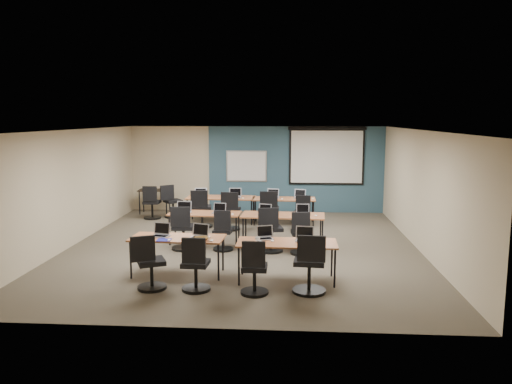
# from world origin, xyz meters

# --- Properties ---
(floor) EXTENTS (8.00, 9.00, 0.02)m
(floor) POSITION_xyz_m (0.00, 0.00, 0.00)
(floor) COLOR #6B6354
(floor) RESTS_ON ground
(ceiling) EXTENTS (8.00, 9.00, 0.02)m
(ceiling) POSITION_xyz_m (0.00, 0.00, 2.70)
(ceiling) COLOR white
(ceiling) RESTS_ON ground
(wall_back) EXTENTS (8.00, 0.04, 2.70)m
(wall_back) POSITION_xyz_m (0.00, 4.50, 1.35)
(wall_back) COLOR beige
(wall_back) RESTS_ON ground
(wall_front) EXTENTS (8.00, 0.04, 2.70)m
(wall_front) POSITION_xyz_m (0.00, -4.50, 1.35)
(wall_front) COLOR beige
(wall_front) RESTS_ON ground
(wall_left) EXTENTS (0.04, 9.00, 2.70)m
(wall_left) POSITION_xyz_m (-4.00, 0.00, 1.35)
(wall_left) COLOR beige
(wall_left) RESTS_ON ground
(wall_right) EXTENTS (0.04, 9.00, 2.70)m
(wall_right) POSITION_xyz_m (4.00, 0.00, 1.35)
(wall_right) COLOR beige
(wall_right) RESTS_ON ground
(blue_accent_panel) EXTENTS (5.50, 0.04, 2.70)m
(blue_accent_panel) POSITION_xyz_m (1.25, 4.47, 1.35)
(blue_accent_panel) COLOR #3D5977
(blue_accent_panel) RESTS_ON wall_back
(whiteboard) EXTENTS (1.28, 0.03, 0.98)m
(whiteboard) POSITION_xyz_m (-0.30, 4.43, 1.45)
(whiteboard) COLOR #A7ADB2
(whiteboard) RESTS_ON wall_back
(projector_screen) EXTENTS (2.40, 0.10, 1.82)m
(projector_screen) POSITION_xyz_m (2.20, 4.41, 1.89)
(projector_screen) COLOR black
(projector_screen) RESTS_ON wall_back
(training_table_front_left) EXTENTS (1.77, 0.74, 0.73)m
(training_table_front_left) POSITION_xyz_m (-1.05, -2.08, 0.68)
(training_table_front_left) COLOR #965F38
(training_table_front_left) RESTS_ON floor
(training_table_front_right) EXTENTS (1.82, 0.76, 0.73)m
(training_table_front_right) POSITION_xyz_m (1.03, -2.32, 0.69)
(training_table_front_right) COLOR #9F7442
(training_table_front_right) RESTS_ON floor
(training_table_mid_left) EXTENTS (1.69, 0.71, 0.73)m
(training_table_mid_left) POSITION_xyz_m (-0.95, 0.37, 0.68)
(training_table_mid_left) COLOR #975D33
(training_table_mid_left) RESTS_ON floor
(training_table_mid_right) EXTENTS (1.93, 0.80, 0.73)m
(training_table_mid_right) POSITION_xyz_m (0.91, 0.25, 0.69)
(training_table_mid_right) COLOR #A77B3A
(training_table_mid_right) RESTS_ON floor
(training_table_back_left) EXTENTS (1.93, 0.80, 0.73)m
(training_table_back_left) POSITION_xyz_m (-0.89, 2.75, 0.69)
(training_table_back_left) COLOR #A86D47
(training_table_back_left) RESTS_ON floor
(training_table_back_right) EXTENTS (1.75, 0.73, 0.73)m
(training_table_back_right) POSITION_xyz_m (0.91, 2.62, 0.68)
(training_table_back_right) COLOR olive
(training_table_back_right) RESTS_ON floor
(laptop_0) EXTENTS (0.33, 0.28, 0.25)m
(laptop_0) POSITION_xyz_m (-1.38, -2.02, 0.79)
(laptop_0) COLOR #B4B4B4
(laptop_0) RESTS_ON training_table_front_left
(mouse_0) EXTENTS (0.06, 0.09, 0.03)m
(mouse_0) POSITION_xyz_m (-1.14, -2.36, 0.74)
(mouse_0) COLOR white
(mouse_0) RESTS_ON training_table_front_left
(task_chair_0) EXTENTS (0.55, 0.51, 0.99)m
(task_chair_0) POSITION_xyz_m (-1.35, -2.96, 0.41)
(task_chair_0) COLOR black
(task_chair_0) RESTS_ON floor
(laptop_1) EXTENTS (0.34, 0.29, 0.26)m
(laptop_1) POSITION_xyz_m (-0.62, -2.10, 0.79)
(laptop_1) COLOR silver
(laptop_1) RESTS_ON training_table_front_left
(mouse_1) EXTENTS (0.07, 0.11, 0.04)m
(mouse_1) POSITION_xyz_m (-0.35, -2.36, 0.74)
(mouse_1) COLOR white
(mouse_1) RESTS_ON training_table_front_left
(task_chair_1) EXTENTS (0.50, 0.50, 0.98)m
(task_chair_1) POSITION_xyz_m (-0.54, -2.99, 0.40)
(task_chair_1) COLOR black
(task_chair_1) RESTS_ON floor
(laptop_2) EXTENTS (0.31, 0.27, 0.24)m
(laptop_2) POSITION_xyz_m (0.61, -2.09, 0.79)
(laptop_2) COLOR #BCBCBC
(laptop_2) RESTS_ON training_table_front_right
(mouse_2) EXTENTS (0.08, 0.11, 0.03)m
(mouse_2) POSITION_xyz_m (0.76, -2.29, 0.74)
(mouse_2) COLOR white
(mouse_2) RESTS_ON training_table_front_right
(task_chair_2) EXTENTS (0.48, 0.48, 0.97)m
(task_chair_2) POSITION_xyz_m (0.49, -3.09, 0.40)
(task_chair_2) COLOR black
(task_chair_2) RESTS_ON floor
(laptop_3) EXTENTS (0.33, 0.28, 0.25)m
(laptop_3) POSITION_xyz_m (1.36, -2.17, 0.79)
(laptop_3) COLOR #AFAFB1
(laptop_3) RESTS_ON training_table_front_right
(mouse_3) EXTENTS (0.07, 0.10, 0.03)m
(mouse_3) POSITION_xyz_m (1.66, -2.34, 0.74)
(mouse_3) COLOR white
(mouse_3) RESTS_ON training_table_front_right
(task_chair_3) EXTENTS (0.58, 0.58, 1.05)m
(task_chair_3) POSITION_xyz_m (1.42, -2.96, 0.44)
(task_chair_3) COLOR black
(task_chair_3) RESTS_ON floor
(laptop_4) EXTENTS (0.35, 0.30, 0.27)m
(laptop_4) POSITION_xyz_m (-1.45, 0.33, 0.80)
(laptop_4) COLOR silver
(laptop_4) RESTS_ON training_table_mid_left
(mouse_4) EXTENTS (0.06, 0.09, 0.03)m
(mouse_4) POSITION_xyz_m (-1.31, 0.14, 0.74)
(mouse_4) COLOR white
(mouse_4) RESTS_ON training_table_mid_left
(task_chair_4) EXTENTS (0.54, 0.54, 1.02)m
(task_chair_4) POSITION_xyz_m (-1.34, -0.32, 0.42)
(task_chair_4) COLOR black
(task_chair_4) RESTS_ON floor
(laptop_5) EXTENTS (0.30, 0.26, 0.23)m
(laptop_5) POSITION_xyz_m (-0.59, 0.36, 0.79)
(laptop_5) COLOR #A7A7B2
(laptop_5) RESTS_ON training_table_mid_left
(mouse_5) EXTENTS (0.06, 0.10, 0.03)m
(mouse_5) POSITION_xyz_m (-0.26, 0.17, 0.74)
(mouse_5) COLOR white
(mouse_5) RESTS_ON training_table_mid_left
(task_chair_5) EXTENTS (0.46, 0.46, 0.95)m
(task_chair_5) POSITION_xyz_m (-0.42, -0.34, 0.39)
(task_chair_5) COLOR black
(task_chair_5) RESTS_ON floor
(laptop_6) EXTENTS (0.30, 0.26, 0.23)m
(laptop_6) POSITION_xyz_m (0.50, 0.30, 0.79)
(laptop_6) COLOR silver
(laptop_6) RESTS_ON training_table_mid_right
(mouse_6) EXTENTS (0.08, 0.10, 0.03)m
(mouse_6) POSITION_xyz_m (0.67, 0.11, 0.74)
(mouse_6) COLOR white
(mouse_6) RESTS_ON training_table_mid_right
(task_chair_6) EXTENTS (0.55, 0.55, 1.03)m
(task_chair_6) POSITION_xyz_m (0.64, -0.37, 0.43)
(task_chair_6) COLOR black
(task_chair_6) RESTS_ON floor
(laptop_7) EXTENTS (0.31, 0.26, 0.23)m
(laptop_7) POSITION_xyz_m (1.38, 0.35, 0.79)
(laptop_7) COLOR #B4B5B6
(laptop_7) RESTS_ON training_table_mid_right
(mouse_7) EXTENTS (0.09, 0.12, 0.04)m
(mouse_7) POSITION_xyz_m (1.67, 0.12, 0.74)
(mouse_7) COLOR white
(mouse_7) RESTS_ON training_table_mid_right
(task_chair_7) EXTENTS (0.49, 0.49, 0.97)m
(task_chair_7) POSITION_xyz_m (1.33, -0.52, 0.40)
(task_chair_7) COLOR black
(task_chair_7) RESTS_ON floor
(laptop_8) EXTENTS (0.34, 0.29, 0.26)m
(laptop_8) POSITION_xyz_m (-1.47, 2.66, 0.79)
(laptop_8) COLOR #ABABB1
(laptop_8) RESTS_ON training_table_back_left
(mouse_8) EXTENTS (0.08, 0.11, 0.04)m
(mouse_8) POSITION_xyz_m (-1.33, 2.47, 0.74)
(mouse_8) COLOR white
(mouse_8) RESTS_ON training_table_back_left
(task_chair_8) EXTENTS (0.57, 0.57, 1.04)m
(task_chair_8) POSITION_xyz_m (-1.33, 2.04, 0.43)
(task_chair_8) COLOR black
(task_chair_8) RESTS_ON floor
(laptop_9) EXTENTS (0.35, 0.29, 0.26)m
(laptop_9) POSITION_xyz_m (-0.48, 2.69, 0.79)
(laptop_9) COLOR #B0B0B0
(laptop_9) RESTS_ON training_table_back_left
(mouse_9) EXTENTS (0.06, 0.10, 0.03)m
(mouse_9) POSITION_xyz_m (-0.24, 2.52, 0.74)
(mouse_9) COLOR white
(mouse_9) RESTS_ON training_table_back_left
(task_chair_9) EXTENTS (0.57, 0.57, 1.04)m
(task_chair_9) POSITION_xyz_m (-0.52, 1.75, 0.43)
(task_chair_9) COLOR black
(task_chair_9) RESTS_ON floor
(laptop_10) EXTENTS (0.34, 0.29, 0.25)m
(laptop_10) POSITION_xyz_m (0.60, 2.66, 0.79)
(laptop_10) COLOR silver
(laptop_10) RESTS_ON training_table_back_right
(mouse_10) EXTENTS (0.07, 0.10, 0.03)m
(mouse_10) POSITION_xyz_m (0.86, 2.45, 0.74)
(mouse_10) COLOR white
(mouse_10) RESTS_ON training_table_back_right
(task_chair_10) EXTENTS (0.58, 0.58, 1.05)m
(task_chair_10) POSITION_xyz_m (0.52, 1.90, 0.44)
(task_chair_10) COLOR black
(task_chair_10) RESTS_ON floor
(laptop_11) EXTENTS (0.32, 0.27, 0.25)m
(laptop_11) POSITION_xyz_m (1.36, 2.69, 0.79)
(laptop_11) COLOR silver
(laptop_11) RESTS_ON training_table_back_right
(mouse_11) EXTENTS (0.09, 0.12, 0.04)m
(mouse_11) POSITION_xyz_m (1.71, 2.55, 0.74)
(mouse_11) COLOR white
(mouse_11) RESTS_ON training_table_back_right
(task_chair_11) EXTENTS (0.48, 0.48, 0.96)m
(task_chair_11) POSITION_xyz_m (1.40, 1.86, 0.40)
(task_chair_11) COLOR black
(task_chair_11) RESTS_ON floor
(blue_mousepad) EXTENTS (0.27, 0.23, 0.01)m
(blue_mousepad) POSITION_xyz_m (-1.25, -2.33, 0.73)
(blue_mousepad) COLOR navy
(blue_mousepad) RESTS_ON training_table_front_left
(snack_bowl) EXTENTS (0.39, 0.39, 0.07)m
(snack_bowl) POSITION_xyz_m (-0.55, -2.31, 0.77)
(snack_bowl) COLOR olive
(snack_bowl) RESTS_ON training_table_front_left
(snack_plate) EXTENTS (0.21, 0.21, 0.01)m
(snack_plate) POSITION_xyz_m (0.51, -2.38, 0.74)
(snack_plate) COLOR white
(snack_plate) RESTS_ON training_table_front_right
(coffee_cup) EXTENTS (0.08, 0.08, 0.07)m
(coffee_cup) POSITION_xyz_m (0.50, -2.34, 0.78)
(coffee_cup) COLOR silver
(coffee_cup) RESTS_ON snack_plate
(utility_table) EXTENTS (0.96, 0.53, 0.75)m
(utility_table) POSITION_xyz_m (-3.14, 3.92, 0.66)
(utility_table) COLOR black
(utility_table) RESTS_ON floor
(spare_chair_a) EXTENTS (0.59, 0.52, 1.00)m
(spare_chair_a) POSITION_xyz_m (-2.45, 3.29, 0.41)
(spare_chair_a) COLOR black
(spare_chair_a) RESTS_ON floor
(spare_chair_b) EXTENTS (0.52, 0.52, 1.00)m
(spare_chair_b) POSITION_xyz_m (-3.00, 3.05, 0.41)
(spare_chair_b) COLOR black
(spare_chair_b) RESTS_ON floor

